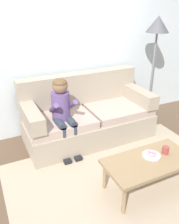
# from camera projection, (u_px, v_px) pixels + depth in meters

# --- Properties ---
(ground) EXTENTS (10.00, 10.00, 0.00)m
(ground) POSITION_uv_depth(u_px,v_px,m) (111.00, 166.00, 3.27)
(ground) COLOR brown
(wall_back) EXTENTS (8.00, 0.10, 2.80)m
(wall_back) POSITION_uv_depth(u_px,v_px,m) (70.00, 45.00, 3.80)
(wall_back) COLOR silver
(wall_back) RESTS_ON ground
(area_rug) EXTENTS (2.81, 1.80, 0.01)m
(area_rug) POSITION_uv_depth(u_px,v_px,m) (121.00, 177.00, 3.06)
(area_rug) COLOR tan
(area_rug) RESTS_ON ground
(couch) EXTENTS (2.00, 0.90, 1.00)m
(couch) POSITION_uv_depth(u_px,v_px,m) (87.00, 117.00, 3.82)
(couch) COLOR tan
(couch) RESTS_ON ground
(coffee_table) EXTENTS (1.04, 0.54, 0.41)m
(coffee_table) POSITION_uv_depth(u_px,v_px,m) (149.00, 163.00, 2.74)
(coffee_table) COLOR #937551
(coffee_table) RESTS_ON ground
(person_child) EXTENTS (0.34, 0.58, 1.10)m
(person_child) POSITION_uv_depth(u_px,v_px,m) (63.00, 110.00, 3.33)
(person_child) COLOR #664C84
(person_child) RESTS_ON ground
(plate) EXTENTS (0.21, 0.21, 0.01)m
(plate) POSITION_uv_depth(u_px,v_px,m) (151.00, 155.00, 2.79)
(plate) COLOR white
(plate) RESTS_ON coffee_table
(donut) EXTENTS (0.14, 0.14, 0.04)m
(donut) POSITION_uv_depth(u_px,v_px,m) (152.00, 154.00, 2.78)
(donut) COLOR pink
(donut) RESTS_ON plate
(mug) EXTENTS (0.08, 0.08, 0.09)m
(mug) POSITION_uv_depth(u_px,v_px,m) (166.00, 150.00, 2.82)
(mug) COLOR #993D38
(mug) RESTS_ON coffee_table
(toy_controller) EXTENTS (0.23, 0.09, 0.05)m
(toy_controller) POSITION_uv_depth(u_px,v_px,m) (155.00, 153.00, 3.50)
(toy_controller) COLOR blue
(toy_controller) RESTS_ON ground
(floor_lamp) EXTENTS (0.38, 0.38, 1.82)m
(floor_lamp) POSITION_uv_depth(u_px,v_px,m) (157.00, 34.00, 3.94)
(floor_lamp) COLOR slate
(floor_lamp) RESTS_ON ground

